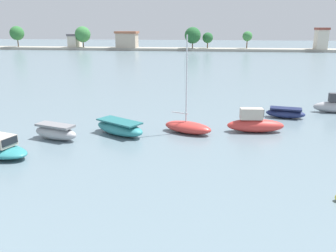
% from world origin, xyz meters
% --- Properties ---
extents(moored_boat_2, '(3.73, 2.19, 1.11)m').
position_xyz_m(moored_boat_2, '(-0.36, 14.57, 0.53)').
color(moored_boat_2, '#9E9EA3').
rests_on(moored_boat_2, ground).
extents(moored_boat_3, '(4.63, 3.67, 1.06)m').
position_xyz_m(moored_boat_3, '(3.84, 16.27, 0.52)').
color(moored_boat_3, teal).
rests_on(moored_boat_3, ground).
extents(moored_boat_4, '(4.07, 2.80, 7.20)m').
position_xyz_m(moored_boat_4, '(8.83, 17.31, 0.48)').
color(moored_boat_4, '#C63833').
rests_on(moored_boat_4, ground).
extents(moored_boat_5, '(4.38, 1.65, 1.84)m').
position_xyz_m(moored_boat_5, '(13.87, 18.22, 0.65)').
color(moored_boat_5, '#C63833').
rests_on(moored_boat_5, ground).
extents(moored_boat_6, '(3.50, 1.90, 0.90)m').
position_xyz_m(moored_boat_6, '(17.02, 22.89, 0.43)').
color(moored_boat_6, navy).
rests_on(moored_boat_6, ground).
extents(moored_boat_7, '(3.62, 1.10, 1.82)m').
position_xyz_m(moored_boat_7, '(21.87, 25.50, 0.65)').
color(moored_boat_7, '#9E9EA3').
rests_on(moored_boat_7, ground).
extents(distant_shoreline, '(136.12, 7.63, 7.82)m').
position_xyz_m(distant_shoreline, '(-7.19, 108.76, 2.44)').
color(distant_shoreline, '#9E998C').
rests_on(distant_shoreline, ground).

